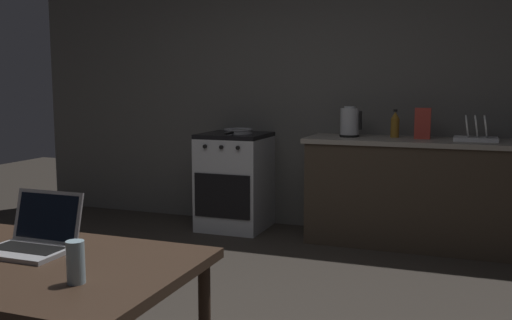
{
  "coord_description": "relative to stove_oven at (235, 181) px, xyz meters",
  "views": [
    {
      "loc": [
        1.48,
        -2.63,
        1.37
      ],
      "look_at": [
        0.25,
        0.7,
        0.9
      ],
      "focal_mm": 40.27,
      "sensor_mm": 36.0,
      "label": 1
    }
  ],
  "objects": [
    {
      "name": "electric_kettle",
      "position": [
        1.08,
        0.0,
        0.58
      ],
      "size": [
        0.19,
        0.17,
        0.27
      ],
      "color": "black",
      "rests_on": "kitchen_counter"
    },
    {
      "name": "back_wall",
      "position": [
        0.87,
        0.35,
        0.91
      ],
      "size": [
        6.4,
        0.1,
        2.74
      ],
      "primitive_type": "cube",
      "color": "#53524F",
      "rests_on": "ground_plane"
    },
    {
      "name": "laptop",
      "position": [
        0.46,
        -3.2,
        0.3
      ],
      "size": [
        0.32,
        0.28,
        0.22
      ],
      "rotation": [
        0.0,
        0.0,
        -0.07
      ],
      "color": "#99999E",
      "rests_on": "dining_table"
    },
    {
      "name": "frying_pan",
      "position": [
        0.05,
        -0.03,
        0.48
      ],
      "size": [
        0.28,
        0.45,
        0.05
      ],
      "color": "gray",
      "rests_on": "stove_oven"
    },
    {
      "name": "cereal_box",
      "position": [
        1.69,
        0.02,
        0.59
      ],
      "size": [
        0.13,
        0.05,
        0.26
      ],
      "color": "#B2382D",
      "rests_on": "kitchen_counter"
    },
    {
      "name": "drinking_glass",
      "position": [
        0.86,
        -3.45,
        0.33
      ],
      "size": [
        0.06,
        0.06,
        0.14
      ],
      "color": "#99B7C6",
      "rests_on": "dining_table"
    },
    {
      "name": "dish_rack",
      "position": [
        2.11,
        0.0,
        0.5
      ],
      "size": [
        0.34,
        0.26,
        0.21
      ],
      "color": "silver",
      "rests_on": "kitchen_counter"
    },
    {
      "name": "bottle_b",
      "position": [
        1.46,
        0.08,
        0.57
      ],
      "size": [
        0.07,
        0.07,
        0.24
      ],
      "color": "#8C601E",
      "rests_on": "kitchen_counter"
    },
    {
      "name": "dining_table",
      "position": [
        0.51,
        -3.31,
        0.19
      ],
      "size": [
        1.28,
        0.82,
        0.71
      ],
      "color": "#332319",
      "rests_on": "ground_plane"
    },
    {
      "name": "stove_oven",
      "position": [
        0.0,
        0.0,
        0.0
      ],
      "size": [
        0.6,
        0.62,
        0.91
      ],
      "color": "#B7BABF",
      "rests_on": "ground_plane"
    },
    {
      "name": "kitchen_counter",
      "position": [
        1.81,
        0.0,
        0.0
      ],
      "size": [
        2.16,
        0.64,
        0.91
      ],
      "color": "#382D23",
      "rests_on": "ground_plane"
    }
  ]
}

